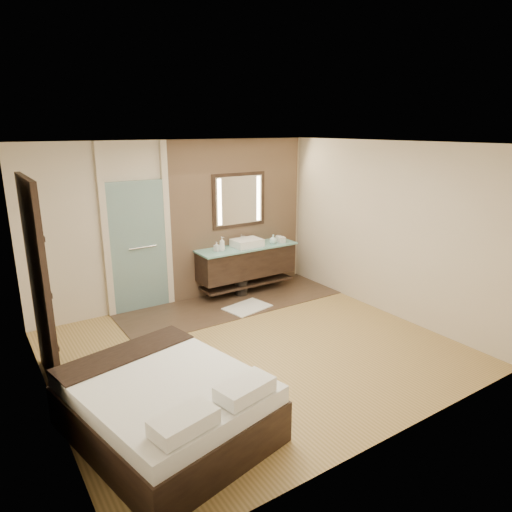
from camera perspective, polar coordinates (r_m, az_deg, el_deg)
floor at (r=6.28m, az=-0.32°, el=-11.56°), size 5.00×5.00×0.00m
tile_strip at (r=7.81m, az=-3.03°, el=-5.87°), size 3.80×1.30×0.01m
stone_wall at (r=8.18m, az=-2.31°, el=4.97°), size 2.60×0.08×2.70m
vanity at (r=8.12m, az=-1.18°, el=-0.70°), size 1.85×0.55×0.88m
mirror_unit at (r=8.09m, az=-2.13°, el=6.99°), size 1.06×0.04×0.96m
frosted_door at (r=7.46m, az=-14.53°, el=1.78°), size 1.10×0.12×2.70m
shoji_partition at (r=5.58m, az=-25.45°, el=-3.29°), size 0.06×1.20×2.40m
bed at (r=4.71m, az=-11.12°, el=-17.82°), size 1.88×2.17×0.73m
bath_mat at (r=7.58m, az=-1.09°, el=-6.45°), size 0.80×0.63×0.02m
waste_bin at (r=8.12m, az=-1.86°, el=-3.96°), size 0.28×0.28×0.28m
tissue_box at (r=8.31m, az=3.20°, el=2.05°), size 0.14×0.14×0.10m
soap_bottle_a at (r=7.73m, az=-4.26°, el=1.52°), size 0.12×0.12×0.24m
soap_bottle_b at (r=7.71m, az=-4.95°, el=1.18°), size 0.10×0.10×0.16m
soap_bottle_c at (r=8.20m, az=2.16°, el=2.12°), size 0.14×0.14×0.17m
cup at (r=8.46m, az=2.83°, el=2.26°), size 0.15×0.15×0.09m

